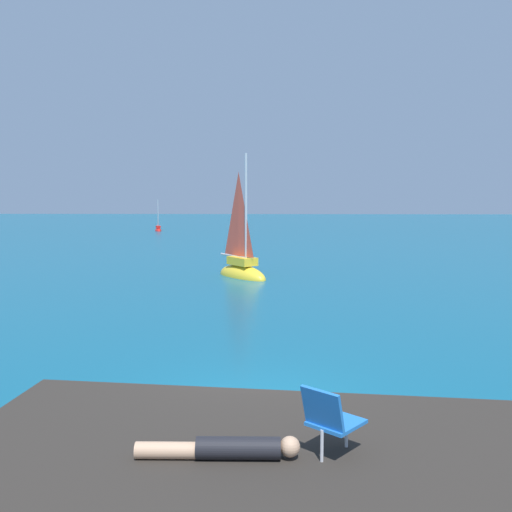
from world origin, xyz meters
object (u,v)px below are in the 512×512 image
object	(u,v)px
beach_chair	(330,417)
sailboat_near	(242,270)
sailboat_far	(158,229)
person_sunbather	(226,448)

from	to	relation	value
beach_chair	sailboat_near	bearing A→B (deg)	46.31
sailboat_near	beach_chair	bearing A→B (deg)	-33.10
sailboat_near	beach_chair	world-z (taller)	sailboat_near
sailboat_near	sailboat_far	xyz separation A→B (m)	(-9.18, 28.12, -0.15)
sailboat_near	sailboat_far	distance (m)	29.58
sailboat_near	beach_chair	size ratio (longest dim) A/B	7.51
sailboat_far	person_sunbather	xyz separation A→B (m)	(9.91, -47.66, 0.99)
sailboat_near	beach_chair	xyz separation A→B (m)	(1.84, -19.47, 1.16)
person_sunbather	beach_chair	distance (m)	1.16
person_sunbather	sailboat_far	bearing A→B (deg)	-78.71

